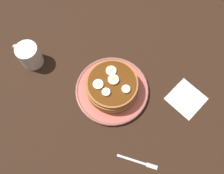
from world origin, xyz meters
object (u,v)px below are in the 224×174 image
at_px(banana_slice_1, 105,92).
at_px(banana_slice_4, 98,84).
at_px(pancake_stack, 112,86).
at_px(banana_slice_0, 113,80).
at_px(napkin, 186,99).
at_px(plate, 112,90).
at_px(banana_slice_2, 111,71).
at_px(banana_slice_3, 126,89).
at_px(coffee_mug, 29,55).
at_px(fork, 140,162).

bearing_deg(banana_slice_1, banana_slice_4, -18.98).
xyz_separation_m(pancake_stack, banana_slice_0, (0.00, -0.01, 0.03)).
bearing_deg(banana_slice_1, napkin, -150.62).
xyz_separation_m(plate, banana_slice_2, (0.02, -0.03, 0.07)).
xyz_separation_m(pancake_stack, banana_slice_3, (-0.05, -0.00, 0.03)).
height_order(banana_slice_1, coffee_mug, coffee_mug).
bearing_deg(napkin, coffee_mug, 13.60).
relative_size(napkin, fork, 0.85).
relative_size(plate, banana_slice_3, 9.17).
bearing_deg(pancake_stack, coffee_mug, 6.73).
relative_size(banana_slice_2, banana_slice_3, 1.26).
height_order(plate, banana_slice_4, banana_slice_4).
bearing_deg(banana_slice_1, fork, 146.09).
relative_size(banana_slice_2, banana_slice_4, 1.02).
xyz_separation_m(plate, banana_slice_1, (0.00, 0.04, 0.07)).
xyz_separation_m(pancake_stack, coffee_mug, (0.32, 0.04, 0.00)).
distance_m(pancake_stack, napkin, 0.26).
height_order(plate, banana_slice_2, banana_slice_2).
bearing_deg(pancake_stack, plate, 32.38).
relative_size(banana_slice_3, fork, 0.21).
bearing_deg(banana_slice_4, banana_slice_2, -101.79).
height_order(pancake_stack, banana_slice_2, banana_slice_2).
height_order(banana_slice_0, napkin, banana_slice_0).
distance_m(banana_slice_3, banana_slice_4, 0.09).
xyz_separation_m(banana_slice_2, banana_slice_4, (0.01, 0.06, 0.00)).
height_order(banana_slice_0, fork, banana_slice_0).
height_order(banana_slice_2, coffee_mug, coffee_mug).
relative_size(banana_slice_2, coffee_mug, 0.32).
distance_m(pancake_stack, coffee_mug, 0.32).
bearing_deg(pancake_stack, banana_slice_2, -55.48).
height_order(plate, fork, plate).
relative_size(pancake_stack, fork, 1.40).
height_order(plate, banana_slice_3, banana_slice_3).
distance_m(pancake_stack, banana_slice_3, 0.06).
bearing_deg(plate, banana_slice_4, 37.96).
distance_m(banana_slice_0, banana_slice_2, 0.03).
height_order(plate, banana_slice_1, banana_slice_1).
bearing_deg(banana_slice_3, banana_slice_4, 18.95).
xyz_separation_m(pancake_stack, napkin, (-0.24, -0.10, -0.04)).
xyz_separation_m(coffee_mug, fork, (-0.50, 0.13, -0.04)).
bearing_deg(plate, pancake_stack, -147.62).
distance_m(banana_slice_3, coffee_mug, 0.37).
bearing_deg(coffee_mug, banana_slice_4, -178.19).
bearing_deg(fork, banana_slice_1, -33.91).
distance_m(banana_slice_0, fork, 0.27).
relative_size(banana_slice_0, banana_slice_3, 1.30).
xyz_separation_m(plate, coffee_mug, (0.31, 0.04, 0.04)).
relative_size(banana_slice_3, banana_slice_4, 0.81).
height_order(plate, banana_slice_0, banana_slice_0).
xyz_separation_m(banana_slice_2, napkin, (-0.26, -0.06, -0.07)).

